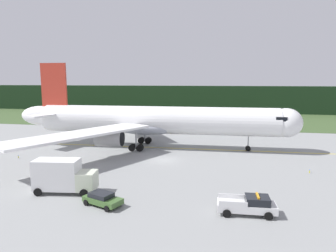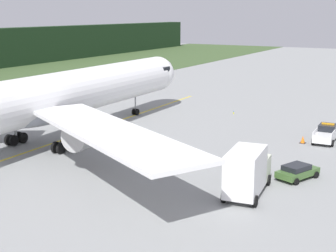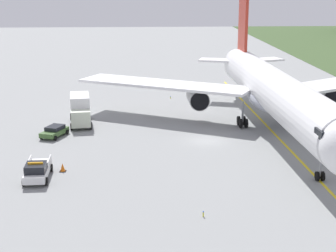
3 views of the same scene
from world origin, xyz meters
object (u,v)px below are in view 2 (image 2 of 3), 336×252
staff_car (297,171)px  apron_cone (303,140)px  ops_pickup_truck (326,133)px  airliner (51,98)px  catering_truck (247,171)px

staff_car → apron_cone: 12.55m
staff_car → ops_pickup_truck: bearing=2.2°
airliner → ops_pickup_truck: size_ratio=9.56×
staff_car → airliner: bearing=92.5°
catering_truck → ops_pickup_truck: bearing=-5.7°
ops_pickup_truck → airliner: bearing=120.6°
staff_car → apron_cone: staff_car is taller
staff_car → catering_truck: bearing=155.9°
ops_pickup_truck → apron_cone: (-2.04, 2.07, -0.51)m
apron_cone → ops_pickup_truck: bearing=-45.4°
ops_pickup_truck → catering_truck: catering_truck is taller
ops_pickup_truck → catering_truck: (-19.95, 1.98, 1.06)m
airliner → catering_truck: bearing=-100.5°
airliner → ops_pickup_truck: airliner is taller
airliner → staff_car: size_ratio=11.89×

